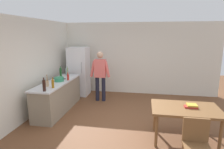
% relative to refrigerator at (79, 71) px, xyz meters
% --- Properties ---
extents(ground_plane, '(14.00, 14.00, 0.00)m').
position_rel_refrigerator_xyz_m(ground_plane, '(1.90, -2.40, -0.90)').
color(ground_plane, brown).
extents(wall_back, '(6.40, 0.12, 2.70)m').
position_rel_refrigerator_xyz_m(wall_back, '(1.90, 0.60, 0.45)').
color(wall_back, silver).
rests_on(wall_back, ground_plane).
extents(wall_left, '(0.12, 5.60, 2.70)m').
position_rel_refrigerator_xyz_m(wall_left, '(-0.70, -2.20, 0.45)').
color(wall_left, silver).
rests_on(wall_left, ground_plane).
extents(kitchen_counter, '(0.64, 2.20, 0.90)m').
position_rel_refrigerator_xyz_m(kitchen_counter, '(-0.10, -1.60, -0.45)').
color(kitchen_counter, gray).
rests_on(kitchen_counter, ground_plane).
extents(refrigerator, '(0.70, 0.67, 1.80)m').
position_rel_refrigerator_xyz_m(refrigerator, '(0.00, 0.00, 0.00)').
color(refrigerator, white).
rests_on(refrigerator, ground_plane).
extents(person, '(0.70, 0.22, 1.70)m').
position_rel_refrigerator_xyz_m(person, '(0.95, -0.55, 0.08)').
color(person, '#1E1E2D').
rests_on(person, ground_plane).
extents(dining_table, '(1.40, 0.90, 0.75)m').
position_rel_refrigerator_xyz_m(dining_table, '(3.30, -2.70, -0.23)').
color(dining_table, brown).
rests_on(dining_table, ground_plane).
extents(chair, '(0.42, 0.42, 0.91)m').
position_rel_refrigerator_xyz_m(chair, '(3.30, -3.67, -0.37)').
color(chair, brown).
rests_on(chair, ground_plane).
extents(cooking_pot, '(0.40, 0.28, 0.12)m').
position_rel_refrigerator_xyz_m(cooking_pot, '(-0.06, -1.56, 0.06)').
color(cooking_pot, '#2D845B').
rests_on(cooking_pot, kitchen_counter).
extents(utensil_jar, '(0.11, 0.11, 0.32)m').
position_rel_refrigerator_xyz_m(utensil_jar, '(-0.13, -2.15, 0.08)').
color(utensil_jar, tan).
rests_on(utensil_jar, kitchen_counter).
extents(bottle_vinegar_tall, '(0.06, 0.06, 0.32)m').
position_rel_refrigerator_xyz_m(bottle_vinegar_tall, '(-0.10, -0.83, 0.14)').
color(bottle_vinegar_tall, gray).
rests_on(bottle_vinegar_tall, kitchen_counter).
extents(bottle_oil_amber, '(0.06, 0.06, 0.28)m').
position_rel_refrigerator_xyz_m(bottle_oil_amber, '(0.10, -2.26, 0.12)').
color(bottle_oil_amber, '#996619').
rests_on(bottle_oil_amber, kitchen_counter).
extents(bottle_water_clear, '(0.07, 0.07, 0.30)m').
position_rel_refrigerator_xyz_m(bottle_water_clear, '(-0.18, -0.72, 0.13)').
color(bottle_water_clear, silver).
rests_on(bottle_water_clear, kitchen_counter).
extents(bottle_wine_dark, '(0.08, 0.08, 0.34)m').
position_rel_refrigerator_xyz_m(bottle_wine_dark, '(0.03, -2.56, 0.15)').
color(bottle_wine_dark, black).
rests_on(bottle_wine_dark, kitchen_counter).
extents(bottle_sauce_red, '(0.06, 0.06, 0.24)m').
position_rel_refrigerator_xyz_m(bottle_sauce_red, '(0.15, -1.39, 0.10)').
color(bottle_sauce_red, '#B22319').
rests_on(bottle_sauce_red, kitchen_counter).
extents(bottle_wine_green, '(0.08, 0.08, 0.34)m').
position_rel_refrigerator_xyz_m(bottle_wine_green, '(-0.27, -0.99, 0.15)').
color(bottle_wine_green, '#1E5123').
rests_on(bottle_wine_green, kitchen_counter).
extents(book_stack, '(0.26, 0.20, 0.06)m').
position_rel_refrigerator_xyz_m(book_stack, '(3.42, -2.66, -0.12)').
color(book_stack, '#B22D28').
rests_on(book_stack, dining_table).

